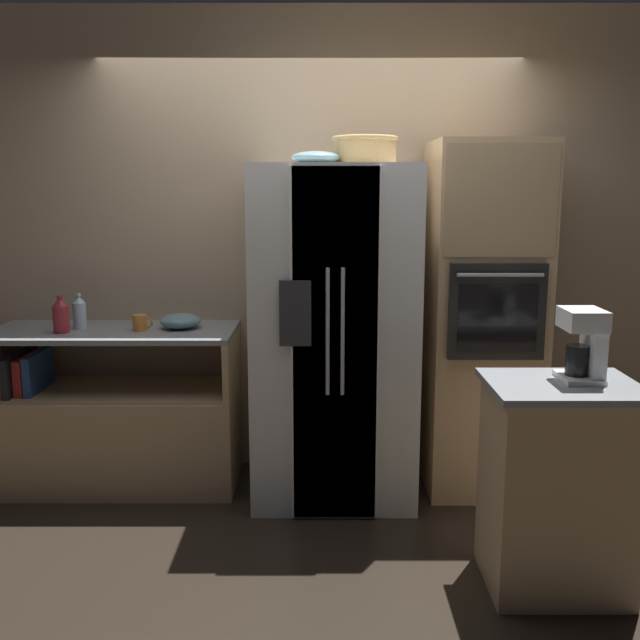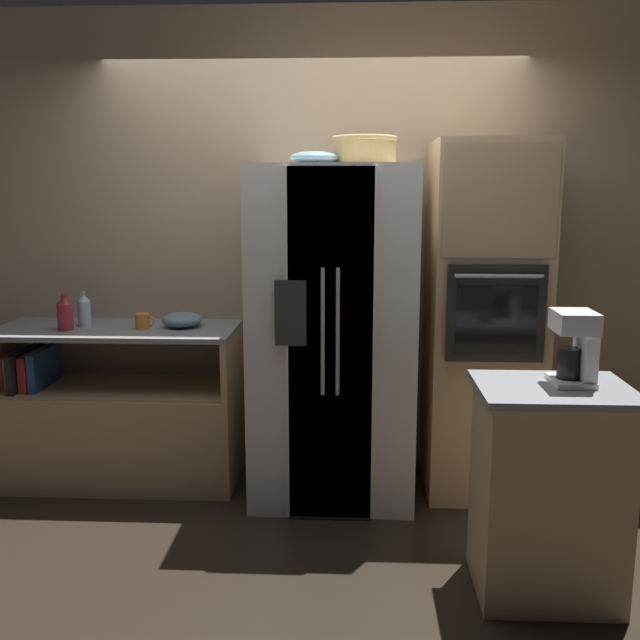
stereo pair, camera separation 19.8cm
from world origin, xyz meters
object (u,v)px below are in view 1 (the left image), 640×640
object	(u,v)px
refrigerator	(332,333)
wall_oven	(481,319)
bottle_short	(59,315)
mug	(139,323)
coffee_maker	(584,341)
wicker_basket	(363,149)
fruit_bowl	(314,158)
bottle_tall	(78,312)
mixing_bowl	(179,321)

from	to	relation	value
refrigerator	wall_oven	distance (m)	0.87
bottle_short	refrigerator	bearing A→B (deg)	-0.54
mug	coffee_maker	size ratio (longest dim) A/B	0.37
wicker_basket	coffee_maker	bearing A→B (deg)	-49.03
wicker_basket	mug	size ratio (longest dim) A/B	3.10
fruit_bowl	bottle_tall	xyz separation A→B (m)	(-1.38, 0.19, -0.87)
wicker_basket	bottle_tall	xyz separation A→B (m)	(-1.65, 0.10, -0.92)
wall_oven	fruit_bowl	world-z (taller)	wall_oven
bottle_tall	refrigerator	bearing A→B (deg)	-5.12
mixing_bowl	wall_oven	bearing A→B (deg)	-1.83
bottle_tall	mixing_bowl	size ratio (longest dim) A/B	0.87
refrigerator	coffee_maker	bearing A→B (deg)	-43.06
refrigerator	mug	xyz separation A→B (m)	(-1.11, 0.07, 0.05)
coffee_maker	bottle_tall	bearing A→B (deg)	156.17
bottle_tall	mug	bearing A→B (deg)	-9.32
refrigerator	mixing_bowl	bearing A→B (deg)	171.14
wicker_basket	bottle_tall	size ratio (longest dim) A/B	1.72
fruit_bowl	coffee_maker	xyz separation A→B (m)	(1.16, -0.93, -0.80)
bottle_tall	mug	distance (m)	0.38
wall_oven	fruit_bowl	bearing A→B (deg)	-171.49
mug	coffee_maker	distance (m)	2.42
fruit_bowl	coffee_maker	distance (m)	1.69
fruit_bowl	mixing_bowl	xyz separation A→B (m)	(-0.80, 0.20, -0.93)
bottle_short	mug	world-z (taller)	bottle_short
wall_oven	fruit_bowl	size ratio (longest dim) A/B	7.69
refrigerator	wall_oven	xyz separation A→B (m)	(0.86, 0.08, 0.07)
wicker_basket	refrigerator	bearing A→B (deg)	-168.12
bottle_tall	mug	world-z (taller)	bottle_tall
refrigerator	mug	bearing A→B (deg)	176.28
wall_oven	mixing_bowl	distance (m)	1.76
refrigerator	bottle_tall	size ratio (longest dim) A/B	8.95
fruit_bowl	bottle_tall	size ratio (longest dim) A/B	1.25
refrigerator	bottle_short	size ratio (longest dim) A/B	8.84
mug	fruit_bowl	bearing A→B (deg)	-7.42
bottle_tall	mug	xyz separation A→B (m)	(0.37, -0.06, -0.05)
fruit_bowl	mixing_bowl	bearing A→B (deg)	165.94
bottle_tall	coffee_maker	bearing A→B (deg)	-23.83
wall_oven	bottle_short	size ratio (longest dim) A/B	9.47
bottle_tall	bottle_short	xyz separation A→B (m)	(-0.07, -0.12, 0.00)
bottle_short	mug	xyz separation A→B (m)	(0.43, 0.06, -0.06)
fruit_bowl	bottle_short	xyz separation A→B (m)	(-1.45, 0.07, -0.87)
mug	mixing_bowl	size ratio (longest dim) A/B	0.48
fruit_bowl	mug	world-z (taller)	fruit_bowl
refrigerator	fruit_bowl	distance (m)	0.98
mug	bottle_tall	bearing A→B (deg)	170.68
refrigerator	wicker_basket	world-z (taller)	wicker_basket
wicker_basket	fruit_bowl	xyz separation A→B (m)	(-0.27, -0.10, -0.05)
refrigerator	fruit_bowl	bearing A→B (deg)	-148.91
wall_oven	mug	size ratio (longest dim) A/B	17.29
bottle_tall	wall_oven	bearing A→B (deg)	-1.20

